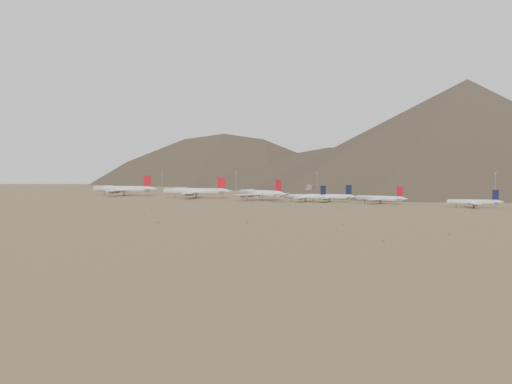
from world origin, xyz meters
The scene contains 16 objects.
ground centered at (0.00, 0.00, 0.00)m, with size 3000.00×3000.00×0.00m, color #91704B.
mountain_ridge centered at (0.00, 900.00, 150.00)m, with size 4400.00×1000.00×300.00m.
widebody_west centered at (-148.77, 26.31, 7.57)m, with size 71.00×56.56×21.94m.
widebody_centre centered at (-53.42, 27.59, 7.14)m, with size 65.98×52.90×20.72m.
widebody_east centered at (19.53, 29.27, 6.72)m, with size 62.18×49.81×19.48m.
narrowbody_a centered at (64.64, 30.07, 4.71)m, with size 43.98×31.62×14.51m.
narrowbody_b centered at (83.93, 37.47, 4.90)m, with size 45.27×33.13×15.09m.
narrowbody_c centered at (128.99, 35.78, 4.76)m, with size 44.40×32.06×14.66m.
narrowbody_d centered at (200.80, 28.32, 4.37)m, with size 38.82×29.07×13.45m.
control_tower centered at (30.00, 120.00, 5.32)m, with size 8.00×8.00×12.00m.
mast_far_west centered at (-168.05, 113.46, 14.20)m, with size 2.00×0.60×25.70m.
mast_west centered at (-67.43, 126.91, 14.20)m, with size 2.00×0.60×25.70m.
mast_centre centered at (41.83, 110.01, 14.20)m, with size 2.00×0.60×25.70m.
mast_east centered at (119.42, 140.81, 14.20)m, with size 2.00×0.60×25.70m.
mast_far_east centered at (208.20, 118.90, 14.20)m, with size 2.00×0.60×25.70m.
desert_scrub centered at (-1.84, -74.42, 0.29)m, with size 421.97×171.61×0.80m.
Camera 1 is at (241.38, -370.42, 27.95)m, focal length 35.00 mm.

